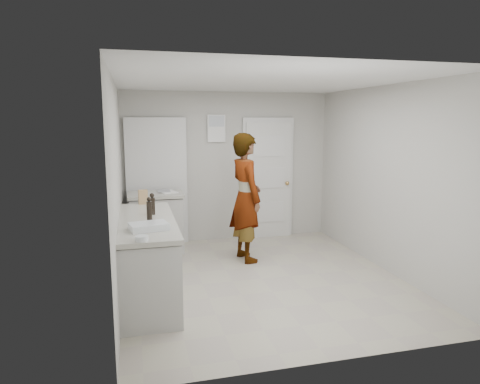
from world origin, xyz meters
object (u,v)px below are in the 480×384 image
object	(u,v)px
oil_cruet_a	(152,204)
oil_cruet_b	(149,209)
spice_jar	(149,211)
person	(246,198)
egg_bowl	(142,238)
baking_dish	(149,227)
cake_mix_box	(143,197)

from	to	relation	value
oil_cruet_a	oil_cruet_b	xyz separation A→B (m)	(-0.05, -0.32, 0.01)
oil_cruet_b	oil_cruet_a	bearing A→B (deg)	81.58
spice_jar	oil_cruet_a	bearing A→B (deg)	-42.31
person	egg_bowl	xyz separation A→B (m)	(-1.52, -1.91, 0.02)
baking_dish	person	bearing A→B (deg)	46.35
cake_mix_box	egg_bowl	size ratio (longest dim) A/B	1.58
oil_cruet_b	baking_dish	bearing A→B (deg)	-93.53
spice_jar	oil_cruet_b	size ratio (longest dim) A/B	0.31
baking_dish	spice_jar	bearing A→B (deg)	87.47
oil_cruet_b	baking_dish	world-z (taller)	oil_cruet_b
spice_jar	baking_dish	distance (m)	0.75
person	egg_bowl	world-z (taller)	person
egg_bowl	cake_mix_box	bearing A→B (deg)	88.05
cake_mix_box	oil_cruet_a	world-z (taller)	oil_cruet_a
oil_cruet_a	egg_bowl	xyz separation A→B (m)	(-0.15, -1.12, -0.10)
cake_mix_box	oil_cruet_a	xyz separation A→B (m)	(0.09, -0.68, 0.03)
cake_mix_box	egg_bowl	xyz separation A→B (m)	(-0.06, -1.80, -0.07)
person	oil_cruet_a	size ratio (longest dim) A/B	7.14
cake_mix_box	spice_jar	world-z (taller)	cake_mix_box
oil_cruet_b	spice_jar	bearing A→B (deg)	88.57
spice_jar	egg_bowl	xyz separation A→B (m)	(-0.11, -1.16, -0.02)
oil_cruet_a	egg_bowl	size ratio (longest dim) A/B	2.11
cake_mix_box	oil_cruet_b	xyz separation A→B (m)	(0.04, -1.00, 0.03)
person	oil_cruet_a	distance (m)	1.58
oil_cruet_a	cake_mix_box	bearing A→B (deg)	97.55
baking_dish	egg_bowl	size ratio (longest dim) A/B	3.44
oil_cruet_a	baking_dish	world-z (taller)	oil_cruet_a
cake_mix_box	oil_cruet_b	world-z (taller)	oil_cruet_b
person	cake_mix_box	bearing A→B (deg)	85.36
spice_jar	cake_mix_box	bearing A→B (deg)	94.58
cake_mix_box	egg_bowl	bearing A→B (deg)	-98.88
spice_jar	baking_dish	xyz separation A→B (m)	(-0.03, -0.75, -0.01)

